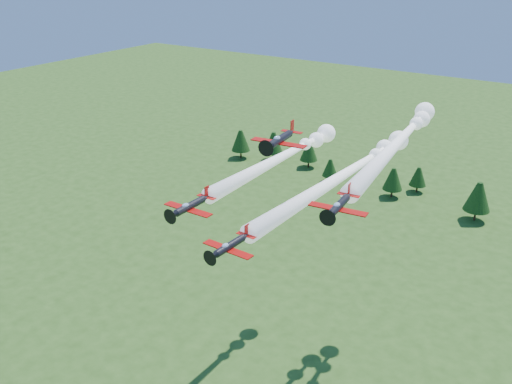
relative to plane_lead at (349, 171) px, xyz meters
The scene contains 5 objects.
plane_lead is the anchor object (origin of this frame).
plane_left 14.65m from the plane_lead, 166.24° to the left, with size 8.14×48.64×3.70m.
plane_right 10.59m from the plane_lead, 54.34° to the left, with size 10.68×54.37×3.70m.
plane_slot 17.81m from the plane_lead, 106.18° to the right, with size 8.36×9.07×2.93m.
treeline 92.36m from the plane_lead, 89.44° to the left, with size 171.52×19.97×11.93m.
Camera 1 is at (38.39, -58.41, 73.99)m, focal length 40.00 mm.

